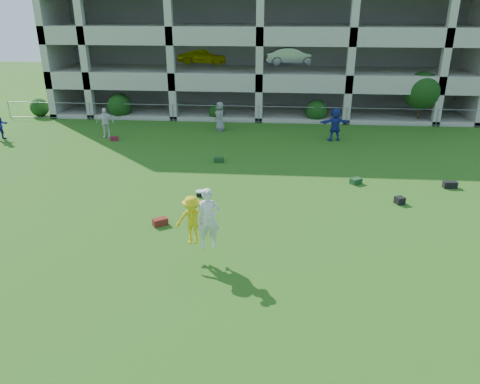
# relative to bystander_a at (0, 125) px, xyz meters

# --- Properties ---
(ground) EXTENTS (100.00, 100.00, 0.00)m
(ground) POSITION_rel_bystander_a_xyz_m (15.45, -13.56, -0.90)
(ground) COLOR #235114
(ground) RESTS_ON ground
(bystander_a) EXTENTS (1.09, 1.10, 1.79)m
(bystander_a) POSITION_rel_bystander_a_xyz_m (0.00, 0.00, 0.00)
(bystander_a) COLOR navy
(bystander_a) RESTS_ON ground
(bystander_b) EXTENTS (1.14, 0.61, 1.84)m
(bystander_b) POSITION_rel_bystander_a_xyz_m (6.18, 1.03, 0.03)
(bystander_b) COLOR silver
(bystander_b) RESTS_ON ground
(bystander_c) EXTENTS (1.00, 1.10, 1.89)m
(bystander_c) POSITION_rel_bystander_a_xyz_m (13.06, 3.13, 0.05)
(bystander_c) COLOR slate
(bystander_c) RESTS_ON ground
(bystander_d) EXTENTS (1.92, 0.90, 1.99)m
(bystander_d) POSITION_rel_bystander_a_xyz_m (20.24, 1.48, 0.10)
(bystander_d) COLOR navy
(bystander_d) RESTS_ON ground
(bag_red_a) EXTENTS (0.62, 0.56, 0.28)m
(bag_red_a) POSITION_rel_bystander_a_xyz_m (12.46, -10.74, -0.76)
(bag_red_a) COLOR #500D13
(bag_red_a) RESTS_ON ground
(bag_black_b) EXTENTS (0.44, 0.31, 0.22)m
(bag_black_b) POSITION_rel_bystander_a_xyz_m (13.60, -7.83, -0.79)
(bag_black_b) COLOR black
(bag_black_b) RESTS_ON ground
(bag_green_c) EXTENTS (0.61, 0.58, 0.26)m
(bag_green_c) POSITION_rel_bystander_a_xyz_m (20.52, -5.73, -0.77)
(bag_green_c) COLOR #133516
(bag_green_c) RESTS_ON ground
(crate_d) EXTENTS (0.46, 0.46, 0.30)m
(crate_d) POSITION_rel_bystander_a_xyz_m (22.02, -7.91, -0.75)
(crate_d) COLOR black
(crate_d) RESTS_ON ground
(bag_black_e) EXTENTS (0.62, 0.35, 0.30)m
(bag_black_e) POSITION_rel_bystander_a_xyz_m (24.73, -5.90, -0.75)
(bag_black_e) COLOR black
(bag_black_e) RESTS_ON ground
(bag_red_f) EXTENTS (0.51, 0.38, 0.24)m
(bag_red_f) POSITION_rel_bystander_a_xyz_m (6.92, 0.34, -0.78)
(bag_red_f) COLOR maroon
(bag_red_f) RESTS_ON ground
(bag_green_g) EXTENTS (0.50, 0.31, 0.25)m
(bag_green_g) POSITION_rel_bystander_a_xyz_m (13.76, -3.19, -0.77)
(bag_green_g) COLOR #14371C
(bag_green_g) RESTS_ON ground
(frisbee_contest) EXTENTS (1.48, 0.72, 2.01)m
(frisbee_contest) POSITION_rel_bystander_a_xyz_m (14.37, -13.10, 0.56)
(frisbee_contest) COLOR yellow
(frisbee_contest) RESTS_ON ground
(parking_garage) EXTENTS (30.00, 14.00, 12.00)m
(parking_garage) POSITION_rel_bystander_a_xyz_m (15.45, 14.14, 5.12)
(parking_garage) COLOR #9E998C
(parking_garage) RESTS_ON ground
(fence) EXTENTS (36.06, 0.06, 1.20)m
(fence) POSITION_rel_bystander_a_xyz_m (15.45, 5.44, -0.28)
(fence) COLOR gray
(fence) RESTS_ON ground
(shrub_row) EXTENTS (34.38, 2.52, 3.50)m
(shrub_row) POSITION_rel_bystander_a_xyz_m (20.05, 6.14, 0.61)
(shrub_row) COLOR #163D11
(shrub_row) RESTS_ON ground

